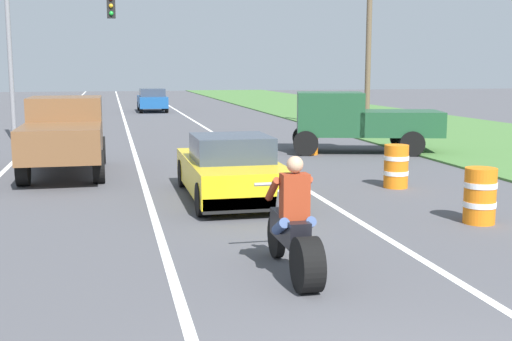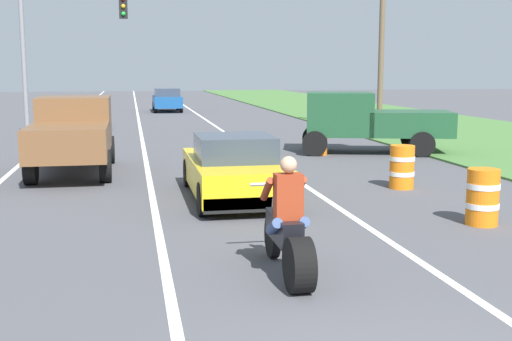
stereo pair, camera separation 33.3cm
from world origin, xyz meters
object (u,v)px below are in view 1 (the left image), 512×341
Objects in this scene: sports_car_yellow at (230,170)px; construction_barrel_mid at (396,166)px; pickup_truck_left_lane_brown at (64,132)px; distant_car_far_ahead at (152,100)px; traffic_light_mast_near at (45,36)px; construction_barrel_far at (309,139)px; motorcycle_with_rider at (294,233)px; construction_barrel_nearest at (480,195)px; pickup_truck_right_shoulder_dark_green at (358,119)px.

sports_car_yellow is 4.30× the size of construction_barrel_mid.
pickup_truck_left_lane_brown is 1.20× the size of distant_car_far_ahead.
sports_car_yellow is 0.72× the size of traffic_light_mast_near.
pickup_truck_left_lane_brown is at bearing -98.69° from distant_car_far_ahead.
sports_car_yellow reaches higher than construction_barrel_far.
construction_barrel_far is at bearing 91.97° from construction_barrel_mid.
traffic_light_mast_near reaches higher than pickup_truck_left_lane_brown.
sports_car_yellow is 13.97m from traffic_light_mast_near.
pickup_truck_left_lane_brown reaches higher than sports_car_yellow.
construction_barrel_mid is (4.12, 5.88, -0.09)m from motorcycle_with_rider.
construction_barrel_nearest and construction_barrel_mid have the same top height.
pickup_truck_left_lane_brown is at bearing -82.46° from traffic_light_mast_near.
construction_barrel_nearest is at bearing -83.49° from distant_car_far_ahead.
sports_car_yellow is at bearing -129.00° from pickup_truck_right_shoulder_dark_green.
pickup_truck_right_shoulder_dark_green reaches higher than distant_car_far_ahead.
sports_car_yellow is 4.03m from construction_barrel_mid.
distant_car_far_ahead is at bearing 89.56° from sports_car_yellow.
traffic_light_mast_near is at bearing 149.96° from pickup_truck_right_shoulder_dark_green.
distant_car_far_ahead is (-3.56, 22.82, 0.27)m from construction_barrel_far.
sports_car_yellow is 5.05m from construction_barrel_nearest.
pickup_truck_right_shoulder_dark_green reaches higher than sports_car_yellow.
pickup_truck_left_lane_brown and pickup_truck_right_shoulder_dark_green have the same top height.
sports_car_yellow is at bearing 141.38° from construction_barrel_nearest.
motorcycle_with_rider is 18.99m from traffic_light_mast_near.
construction_barrel_mid is 0.25× the size of distant_car_far_ahead.
construction_barrel_mid is (8.74, -12.22, -3.47)m from traffic_light_mast_near.
construction_barrel_far is (3.91, 12.01, -0.09)m from motorcycle_with_rider.
pickup_truck_left_lane_brown reaches higher than construction_barrel_nearest.
construction_barrel_far is at bearing 17.85° from pickup_truck_left_lane_brown.
sports_car_yellow is 1.08× the size of distant_car_far_ahead.
sports_car_yellow is at bearing -119.78° from construction_barrel_far.
distant_car_far_ahead is at bearing 81.31° from pickup_truck_left_lane_brown.
distant_car_far_ahead is (-3.77, 28.94, 0.27)m from construction_barrel_mid.
traffic_light_mast_near is at bearing 110.48° from sports_car_yellow.
distant_car_far_ahead is (-5.27, 22.64, -0.33)m from pickup_truck_right_shoulder_dark_green.
construction_barrel_nearest is 3.64m from construction_barrel_mid.
pickup_truck_right_shoulder_dark_green is 23.25m from distant_car_far_ahead.
pickup_truck_right_shoulder_dark_green is (9.12, 2.56, 0.00)m from pickup_truck_left_lane_brown.
sports_car_yellow is 0.84× the size of pickup_truck_right_shoulder_dark_green.
pickup_truck_right_shoulder_dark_green reaches higher than construction_barrel_nearest.
sports_car_yellow reaches higher than construction_barrel_mid.
construction_barrel_nearest is 0.25× the size of distant_car_far_ahead.
motorcycle_with_rider is 13.42m from pickup_truck_right_shoulder_dark_green.
construction_barrel_mid is at bearing -103.40° from pickup_truck_right_shoulder_dark_green.
construction_barrel_nearest is at bearing 28.85° from motorcycle_with_rider.
motorcycle_with_rider is 4.65m from construction_barrel_nearest.
construction_barrel_nearest is (-1.55, -9.94, -0.60)m from pickup_truck_right_shoulder_dark_green.
traffic_light_mast_near reaches higher than sports_car_yellow.
pickup_truck_left_lane_brown is 0.93× the size of pickup_truck_right_shoulder_dark_green.
pickup_truck_left_lane_brown is 4.80× the size of construction_barrel_far.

